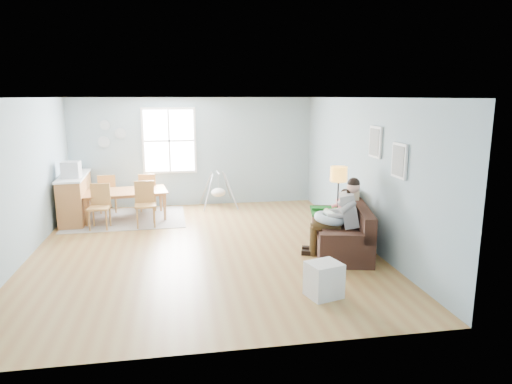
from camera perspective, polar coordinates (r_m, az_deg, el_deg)
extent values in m
cube|color=#996736|center=(8.47, -6.61, -7.25)|extent=(8.40, 9.40, 0.08)
cube|color=white|center=(8.01, -7.14, 13.76)|extent=(8.40, 9.40, 0.60)
cube|color=#8DABB8|center=(12.74, -7.96, 5.57)|extent=(8.40, 0.08, 3.90)
cube|color=#8DABB8|center=(3.63, -2.88, -10.35)|extent=(8.40, 0.08, 3.90)
cube|color=#8DABB8|center=(9.30, 19.70, 2.69)|extent=(0.08, 9.40, 3.90)
cube|color=white|center=(11.52, -10.80, 6.32)|extent=(1.32, 0.06, 1.62)
cube|color=white|center=(11.49, -10.80, 6.30)|extent=(1.20, 0.02, 1.50)
cube|color=white|center=(11.48, -10.80, 6.30)|extent=(1.20, 0.03, 0.04)
cube|color=white|center=(11.48, -10.80, 6.30)|extent=(0.04, 0.03, 1.50)
cube|color=white|center=(7.38, 17.49, 3.75)|extent=(0.04, 0.44, 0.54)
cube|color=slate|center=(7.37, 17.32, 3.75)|extent=(0.01, 0.36, 0.46)
cube|color=white|center=(8.16, 14.71, 6.05)|extent=(0.04, 0.44, 0.54)
cube|color=slate|center=(8.15, 14.55, 6.05)|extent=(0.01, 0.36, 0.46)
cylinder|color=#8896A3|center=(11.61, -18.36, 7.95)|extent=(0.24, 0.02, 0.24)
cylinder|color=#8896A3|center=(11.58, -16.57, 7.06)|extent=(0.26, 0.02, 0.26)
cylinder|color=#8896A3|center=(11.65, -18.48, 5.98)|extent=(0.28, 0.02, 0.28)
cube|color=black|center=(8.44, 10.46, -5.67)|extent=(1.34, 2.22, 0.41)
cube|color=black|center=(8.38, 12.91, -2.93)|extent=(0.67, 2.06, 0.42)
cube|color=black|center=(7.47, 11.38, -5.73)|extent=(0.91, 0.40, 0.16)
cube|color=black|center=(9.26, 9.85, -2.24)|extent=(0.91, 0.40, 0.16)
cube|color=#155D1A|center=(9.01, 9.90, -2.38)|extent=(1.10, 0.96, 0.04)
cube|color=tan|center=(8.85, 11.96, -1.18)|extent=(0.22, 0.52, 0.50)
cube|color=#959497|center=(8.00, 11.54, -2.16)|extent=(0.48, 0.54, 0.61)
sphere|color=#E2A08A|center=(7.91, 12.10, 0.69)|extent=(0.22, 0.22, 0.22)
sphere|color=black|center=(7.91, 12.11, 1.02)|extent=(0.21, 0.21, 0.21)
cylinder|color=#3E2D16|center=(7.95, 8.85, -4.27)|extent=(0.50, 0.30, 0.16)
cylinder|color=#3E2D16|center=(8.16, 8.84, -3.84)|extent=(0.50, 0.30, 0.16)
cylinder|color=#3E2D16|center=(8.03, 7.18, -6.12)|extent=(0.13, 0.13, 0.51)
cylinder|color=#3E2D16|center=(8.24, 7.22, -5.64)|extent=(0.13, 0.13, 0.51)
cube|color=black|center=(8.10, 6.56, -7.55)|extent=(0.26, 0.17, 0.08)
cube|color=black|center=(8.31, 6.62, -7.04)|extent=(0.26, 0.17, 0.08)
torus|color=#AAC4D5|center=(8.01, 9.21, -3.26)|extent=(0.68, 0.67, 0.22)
cylinder|color=silver|center=(7.99, 9.23, -2.77)|extent=(0.17, 0.30, 0.12)
sphere|color=#E2A08A|center=(8.14, 8.81, -2.36)|extent=(0.11, 0.11, 0.11)
cube|color=silver|center=(8.51, 10.78, -2.10)|extent=(0.28, 0.31, 0.38)
sphere|color=#E2A08A|center=(8.46, 11.06, -0.40)|extent=(0.18, 0.18, 0.18)
sphere|color=black|center=(8.45, 11.07, -0.20)|extent=(0.17, 0.17, 0.17)
cylinder|color=#F83C71|center=(8.44, 9.16, -3.32)|extent=(0.32, 0.15, 0.09)
cylinder|color=#F83C71|center=(8.58, 9.03, -3.07)|extent=(0.32, 0.15, 0.09)
cylinder|color=#F83C71|center=(8.47, 8.15, -4.47)|extent=(0.08, 0.08, 0.31)
cylinder|color=#F83C71|center=(8.61, 8.03, -4.20)|extent=(0.08, 0.08, 0.31)
cylinder|color=black|center=(8.62, 9.97, -6.64)|extent=(0.26, 0.26, 0.03)
cylinder|color=black|center=(8.44, 10.13, -2.50)|extent=(0.03, 0.03, 1.31)
cylinder|color=#FFA935|center=(8.29, 10.30, 2.22)|extent=(0.30, 0.30, 0.26)
cube|color=silver|center=(6.47, 8.49, -10.79)|extent=(0.53, 0.50, 0.49)
cube|color=black|center=(6.37, 7.01, -11.12)|extent=(0.12, 0.33, 0.39)
cube|color=#A29B94|center=(10.77, -15.88, -3.21)|extent=(2.63, 2.02, 0.01)
imported|color=#985331|center=(10.69, -15.98, -1.58)|extent=(1.95, 1.26, 0.64)
cube|color=#A27737|center=(10.02, -19.02, -1.89)|extent=(0.45, 0.45, 0.04)
cube|color=#A27737|center=(10.14, -18.87, -0.26)|extent=(0.40, 0.07, 0.46)
cylinder|color=#A27737|center=(9.95, -20.12, -3.40)|extent=(0.04, 0.04, 0.45)
cylinder|color=#A27737|center=(9.87, -18.20, -3.39)|extent=(0.04, 0.04, 0.45)
cylinder|color=#A27737|center=(10.27, -19.64, -2.90)|extent=(0.04, 0.04, 0.45)
cylinder|color=#A27737|center=(10.19, -17.78, -2.89)|extent=(0.04, 0.04, 0.45)
cube|color=#A27737|center=(9.92, -13.68, -1.64)|extent=(0.47, 0.47, 0.04)
cube|color=#A27737|center=(10.06, -13.78, 0.03)|extent=(0.41, 0.08, 0.47)
cylinder|color=#A27737|center=(9.81, -14.61, -3.24)|extent=(0.04, 0.04, 0.46)
cylinder|color=#A27737|center=(9.81, -12.57, -3.14)|extent=(0.04, 0.04, 0.46)
cylinder|color=#A27737|center=(10.14, -14.63, -2.74)|extent=(0.04, 0.04, 0.46)
cylinder|color=#A27737|center=(10.15, -12.66, -2.64)|extent=(0.04, 0.04, 0.46)
cube|color=#A27737|center=(11.42, -18.04, -0.21)|extent=(0.46, 0.46, 0.04)
cube|color=#A27737|center=(11.19, -18.16, 0.84)|extent=(0.40, 0.08, 0.46)
cylinder|color=#A27737|center=(11.63, -17.10, -1.08)|extent=(0.04, 0.04, 0.45)
cylinder|color=#A27737|center=(11.64, -18.77, -1.17)|extent=(0.04, 0.04, 0.45)
cylinder|color=#A27737|center=(11.29, -17.15, -1.45)|extent=(0.04, 0.04, 0.45)
cylinder|color=#A27737|center=(11.31, -18.86, -1.54)|extent=(0.04, 0.04, 0.45)
cube|color=#A27737|center=(11.34, -13.36, -0.03)|extent=(0.43, 0.43, 0.04)
cube|color=#A27737|center=(11.11, -13.45, 1.02)|extent=(0.40, 0.05, 0.46)
cylinder|color=#A27737|center=(11.55, -12.45, -0.92)|extent=(0.04, 0.04, 0.45)
cylinder|color=#A27737|center=(11.56, -14.12, -0.98)|extent=(0.04, 0.04, 0.45)
cylinder|color=#A27737|center=(11.22, -12.47, -1.29)|extent=(0.04, 0.04, 0.45)
cylinder|color=#A27737|center=(11.23, -14.19, -1.36)|extent=(0.04, 0.04, 0.45)
cube|color=#985331|center=(10.98, -21.66, -0.69)|extent=(0.59, 1.80, 0.99)
cube|color=silver|center=(10.89, -21.86, 1.90)|extent=(0.63, 1.85, 0.04)
cube|color=#B6B6BB|center=(10.52, -22.11, 2.62)|extent=(0.37, 0.35, 0.34)
cube|color=black|center=(10.56, -23.02, 2.57)|extent=(0.02, 0.28, 0.24)
cylinder|color=#B6B6BB|center=(11.29, -4.77, 2.41)|extent=(0.06, 0.50, 0.04)
ellipsoid|color=beige|center=(11.38, -4.73, -0.06)|extent=(0.36, 0.36, 0.22)
cylinder|color=#B6B6BB|center=(11.33, -4.75, 1.17)|extent=(0.01, 0.01, 0.40)
cylinder|color=#B6B6BB|center=(11.06, -5.95, -0.07)|extent=(0.29, 0.34, 0.87)
cylinder|color=#B6B6BB|center=(11.14, -3.11, 0.07)|extent=(0.32, 0.31, 0.87)
cylinder|color=#B6B6BB|center=(11.60, -6.29, 0.49)|extent=(0.32, 0.31, 0.87)
cylinder|color=#B6B6BB|center=(11.68, -3.58, 0.61)|extent=(0.29, 0.34, 0.87)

